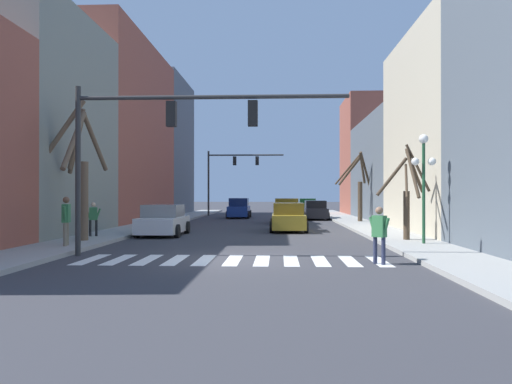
# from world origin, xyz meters

# --- Properties ---
(ground_plane) EXTENTS (240.00, 240.00, 0.00)m
(ground_plane) POSITION_xyz_m (0.00, 0.00, 0.00)
(ground_plane) COLOR #38383D
(sidewalk_left) EXTENTS (2.52, 90.00, 0.15)m
(sidewalk_left) POSITION_xyz_m (-6.80, 0.00, 0.07)
(sidewalk_left) COLOR #9E9E99
(sidewalk_left) RESTS_ON ground_plane
(sidewalk_right) EXTENTS (2.52, 90.00, 0.15)m
(sidewalk_right) POSITION_xyz_m (6.80, 0.00, 0.07)
(sidewalk_right) COLOR #9E9E99
(sidewalk_right) RESTS_ON ground_plane
(building_row_left) EXTENTS (6.00, 45.84, 13.64)m
(building_row_left) POSITION_xyz_m (-11.06, 19.05, 6.09)
(building_row_left) COLOR #934C3D
(building_row_left) RESTS_ON ground_plane
(building_row_right) EXTENTS (6.00, 44.91, 13.79)m
(building_row_right) POSITION_xyz_m (11.06, 15.00, 5.57)
(building_row_right) COLOR #515B66
(building_row_right) RESTS_ON ground_plane
(crosswalk_stripes) EXTENTS (9.45, 2.60, 0.01)m
(crosswalk_stripes) POSITION_xyz_m (-0.00, -0.16, 0.00)
(crosswalk_stripes) COLOR white
(crosswalk_stripes) RESTS_ON ground_plane
(traffic_signal_near) EXTENTS (9.10, 0.28, 5.67)m
(traffic_signal_near) POSITION_xyz_m (-2.40, 0.74, 4.23)
(traffic_signal_near) COLOR #2D2D2D
(traffic_signal_near) RESTS_ON ground_plane
(traffic_signal_far) EXTENTS (7.26, 0.28, 6.20)m
(traffic_signal_far) POSITION_xyz_m (-3.17, 31.77, 4.53)
(traffic_signal_far) COLOR #2D2D2D
(traffic_signal_far) RESTS_ON ground_plane
(street_lamp_right_corner) EXTENTS (0.95, 0.36, 4.24)m
(street_lamp_right_corner) POSITION_xyz_m (7.05, 4.00, 3.15)
(street_lamp_right_corner) COLOR #1E4C2D
(street_lamp_right_corner) RESTS_ON sidewalk_right
(car_parked_right_near) EXTENTS (1.97, 4.65, 1.77)m
(car_parked_right_near) POSITION_xyz_m (1.97, 19.39, 0.82)
(car_parked_right_near) COLOR #A38423
(car_parked_right_near) RESTS_ON ground_plane
(car_driving_toward_lane) EXTENTS (2.05, 4.58, 1.58)m
(car_driving_toward_lane) POSITION_xyz_m (1.96, 12.33, 0.74)
(car_driving_toward_lane) COLOR #A38423
(car_driving_toward_lane) RESTS_ON ground_plane
(car_parked_left_near) EXTENTS (2.02, 4.14, 1.62)m
(car_parked_left_near) POSITION_xyz_m (4.41, 36.66, 0.75)
(car_parked_left_near) COLOR #236B38
(car_parked_left_near) RESTS_ON ground_plane
(car_parked_right_mid) EXTENTS (2.15, 4.23, 1.54)m
(car_parked_right_mid) POSITION_xyz_m (-4.34, 9.03, 0.73)
(car_parked_right_mid) COLOR white
(car_parked_right_mid) RESTS_ON ground_plane
(car_parked_left_mid) EXTENTS (1.98, 4.24, 1.72)m
(car_parked_left_mid) POSITION_xyz_m (-2.02, 27.47, 0.80)
(car_parked_left_mid) COLOR navy
(car_parked_left_mid) RESTS_ON ground_plane
(car_parked_left_far) EXTENTS (2.01, 4.69, 1.55)m
(car_parked_left_far) POSITION_xyz_m (4.41, 25.23, 0.73)
(car_parked_left_far) COLOR black
(car_parked_left_far) RESTS_ON ground_plane
(pedestrian_on_right_sidewalk) EXTENTS (0.65, 0.32, 1.55)m
(pedestrian_on_right_sidewalk) POSITION_xyz_m (-7.03, 6.74, 1.07)
(pedestrian_on_right_sidewalk) COLOR black
(pedestrian_on_right_sidewalk) RESTS_ON sidewalk_left
(pedestrian_crossing_street) EXTENTS (0.31, 0.78, 1.82)m
(pedestrian_crossing_street) POSITION_xyz_m (-6.47, 2.54, 1.23)
(pedestrian_crossing_street) COLOR #7A705B
(pedestrian_crossing_street) RESTS_ON sidewalk_left
(pedestrian_on_left_sidewalk) EXTENTS (0.56, 0.59, 1.69)m
(pedestrian_on_left_sidewalk) POSITION_xyz_m (4.37, -0.85, 1.00)
(pedestrian_on_left_sidewalk) COLOR #282D47
(pedestrian_on_left_sidewalk) RESTS_ON ground_plane
(street_tree_right_far) EXTENTS (2.31, 2.25, 4.03)m
(street_tree_right_far) POSITION_xyz_m (6.83, 5.54, 2.13)
(street_tree_right_far) COLOR #473828
(street_tree_right_far) RESTS_ON sidewalk_right
(street_tree_right_near) EXTENTS (2.30, 4.49, 5.87)m
(street_tree_right_near) POSITION_xyz_m (-6.87, 4.73, 3.18)
(street_tree_right_near) COLOR brown
(street_tree_right_near) RESTS_ON sidewalk_left
(street_tree_left_mid) EXTENTS (2.80, 1.80, 4.98)m
(street_tree_left_mid) POSITION_xyz_m (7.09, 20.23, 2.70)
(street_tree_left_mid) COLOR #473828
(street_tree_left_mid) RESTS_ON sidewalk_right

